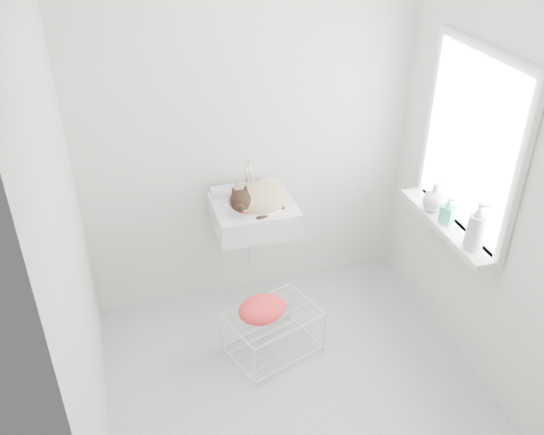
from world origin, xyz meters
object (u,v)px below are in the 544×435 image
object	(u,v)px
sink	(254,203)
bottle_c	(433,210)
bottle_b	(446,222)
cat	(256,199)
bottle_a	(472,248)
wire_rack	(273,334)

from	to	relation	value
sink	bottle_c	size ratio (longest dim) A/B	2.80
bottle_b	cat	bearing A→B (deg)	153.06
sink	bottle_c	world-z (taller)	sink
bottle_a	bottle_c	xyz separation A→B (m)	(0.00, 0.43, 0.00)
bottle_a	wire_rack	bearing A→B (deg)	160.57
bottle_a	bottle_b	xyz separation A→B (m)	(0.00, 0.28, 0.00)
bottle_c	cat	bearing A→B (deg)	160.27
wire_rack	bottle_b	size ratio (longest dim) A/B	3.18
bottle_a	bottle_c	world-z (taller)	bottle_a
wire_rack	bottle_b	distance (m)	1.26
wire_rack	bottle_c	size ratio (longest dim) A/B	2.90
cat	bottle_b	distance (m)	1.16
sink	bottle_a	world-z (taller)	bottle_a
wire_rack	bottle_c	distance (m)	1.26
bottle_a	sink	bearing A→B (deg)	141.93
sink	bottle_b	xyz separation A→B (m)	(1.04, -0.54, 0.00)
wire_rack	bottle_a	xyz separation A→B (m)	(1.05, -0.37, 0.70)
wire_rack	bottle_a	bearing A→B (deg)	-19.43
bottle_b	bottle_c	world-z (taller)	bottle_c
cat	bottle_a	world-z (taller)	cat
sink	cat	xyz separation A→B (m)	(0.01, -0.02, 0.04)
sink	bottle_c	distance (m)	1.11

